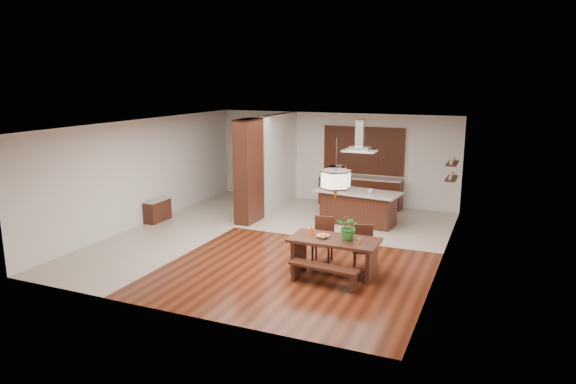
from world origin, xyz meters
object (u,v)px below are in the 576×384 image
at_px(pendant_lantern, 336,167).
at_px(dining_table, 334,248).
at_px(hallway_console, 157,210).
at_px(dining_chair_right, 363,247).
at_px(island_cup, 370,191).
at_px(dining_bench, 324,275).
at_px(microwave, 336,171).
at_px(range_hood, 360,136).
at_px(fruit_bowl, 323,236).
at_px(kitchen_island, 358,207).
at_px(dining_chair_left, 322,240).
at_px(foliage_plant, 349,227).

bearing_deg(pendant_lantern, dining_table, 0.00).
bearing_deg(hallway_console, dining_chair_right, -11.65).
distance_m(pendant_lantern, island_cup, 3.91).
distance_m(dining_bench, microwave, 6.83).
relative_size(pendant_lantern, range_hood, 1.46).
bearing_deg(pendant_lantern, island_cup, 93.03).
bearing_deg(hallway_console, microwave, 44.91).
distance_m(dining_chair_right, fruit_bowl, 0.98).
distance_m(kitchen_island, range_hood, 1.98).
distance_m(dining_table, dining_chair_right, 0.73).
height_order(kitchen_island, range_hood, range_hood).
xyz_separation_m(hallway_console, dining_chair_left, (5.40, -1.30, 0.18)).
bearing_deg(foliage_plant, dining_chair_left, 146.05).
bearing_deg(dining_chair_left, dining_bench, -76.33).
relative_size(dining_chair_right, pendant_lantern, 0.70).
distance_m(pendant_lantern, foliage_plant, 1.26).
bearing_deg(dining_table, dining_chair_left, 129.26).
bearing_deg(dining_bench, kitchen_island, 97.12).
height_order(dining_chair_right, pendant_lantern, pendant_lantern).
bearing_deg(dining_bench, hallway_console, 156.76).
bearing_deg(dining_table, microwave, 107.55).
height_order(dining_bench, range_hood, range_hood).
bearing_deg(dining_table, pendant_lantern, 0.00).
relative_size(fruit_bowl, microwave, 0.50).
bearing_deg(dining_table, foliage_plant, 11.28).
height_order(foliage_plant, island_cup, foliage_plant).
relative_size(dining_table, dining_bench, 1.28).
xyz_separation_m(dining_chair_right, foliage_plant, (-0.17, -0.50, 0.57)).
xyz_separation_m(pendant_lantern, microwave, (-1.85, 5.85, -1.16)).
xyz_separation_m(dining_chair_left, pendant_lantern, (0.46, -0.56, 1.75)).
xyz_separation_m(dining_table, microwave, (-1.85, 5.85, 0.53)).
bearing_deg(kitchen_island, hallway_console, -152.43).
height_order(kitchen_island, microwave, microwave).
distance_m(pendant_lantern, microwave, 6.25).
distance_m(hallway_console, kitchen_island, 5.65).
relative_size(dining_chair_left, fruit_bowl, 4.01).
height_order(dining_chair_left, range_hood, range_hood).
height_order(dining_chair_right, microwave, microwave).
distance_m(hallway_console, dining_chair_right, 6.45).
bearing_deg(range_hood, pendant_lantern, -81.67).
xyz_separation_m(hallway_console, fruit_bowl, (5.61, -1.90, 0.47)).
relative_size(dining_table, island_cup, 13.46).
xyz_separation_m(dining_table, range_hood, (-0.56, 3.82, 1.91)).
bearing_deg(dining_chair_right, range_hood, 95.72).
relative_size(foliage_plant, kitchen_island, 0.22).
bearing_deg(dining_table, dining_chair_right, 50.68).
height_order(dining_bench, dining_chair_left, dining_chair_left).
bearing_deg(kitchen_island, dining_chair_right, -65.39).
distance_m(hallway_console, range_hood, 6.04).
xyz_separation_m(hallway_console, range_hood, (5.30, 1.96, 2.15)).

